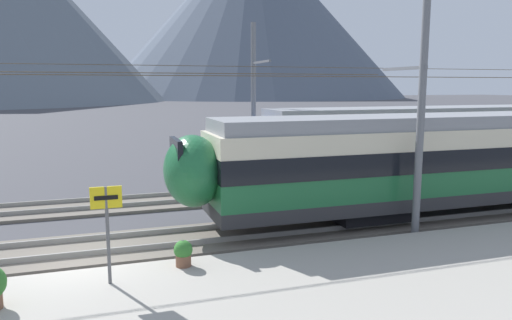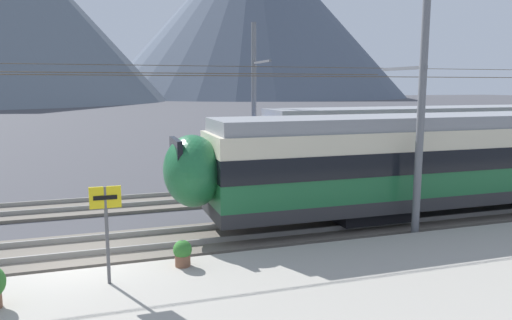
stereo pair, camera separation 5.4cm
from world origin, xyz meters
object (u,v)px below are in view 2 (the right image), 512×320
(platform_sign, at_px, (106,213))
(potted_plant_platform_edge, at_px, (183,252))
(catenary_mast_far_side, at_px, (255,102))
(catenary_mast_mid, at_px, (418,110))

(platform_sign, height_order, potted_plant_platform_edge, platform_sign)
(platform_sign, xyz_separation_m, potted_plant_platform_edge, (1.81, 0.55, -1.31))
(catenary_mast_far_side, relative_size, potted_plant_platform_edge, 61.80)
(platform_sign, bearing_deg, potted_plant_platform_edge, 16.88)
(catenary_mast_mid, distance_m, platform_sign, 9.79)
(catenary_mast_mid, xyz_separation_m, potted_plant_platform_edge, (-7.62, -1.04, -3.42))
(catenary_mast_far_side, distance_m, potted_plant_platform_edge, 12.14)
(catenary_mast_mid, bearing_deg, platform_sign, -170.42)
(catenary_mast_mid, height_order, catenary_mast_far_side, catenary_mast_mid)
(catenary_mast_mid, height_order, potted_plant_platform_edge, catenary_mast_mid)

